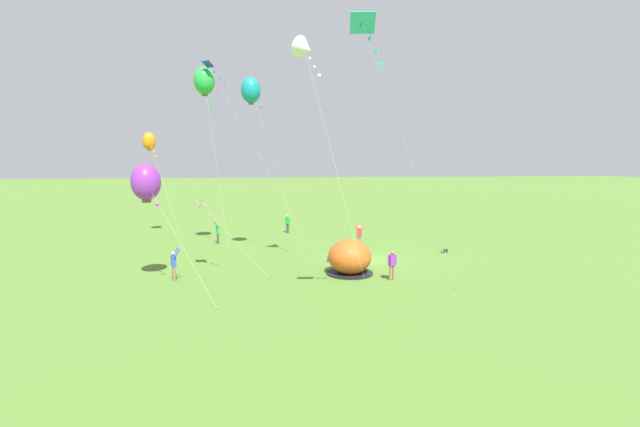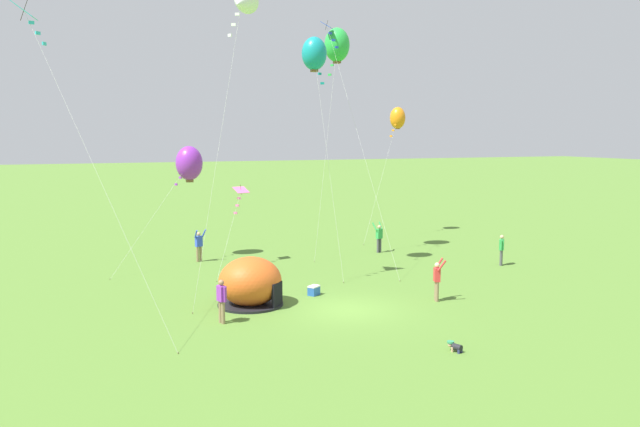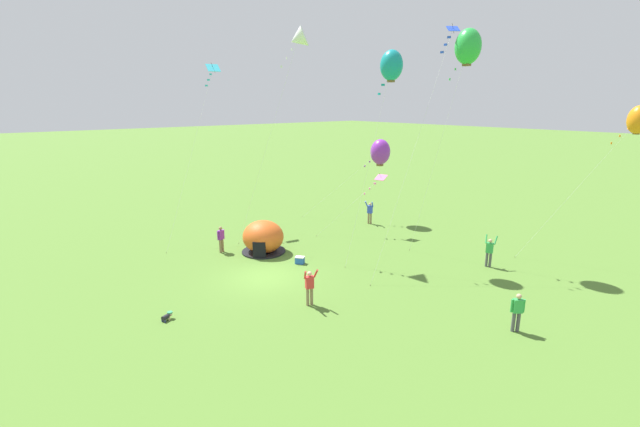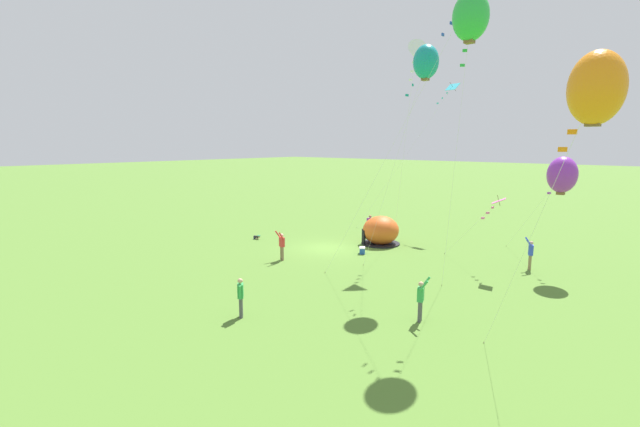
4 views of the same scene
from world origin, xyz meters
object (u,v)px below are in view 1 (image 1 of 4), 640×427
Objects in this scene: kite_white at (305,49)px; person_with_toddler at (359,235)px; person_far_back at (288,223)px; kite_orange at (149,141)px; toddler_crawling at (444,250)px; kite_cyan at (367,35)px; kite_blue at (215,75)px; cooler_box at (332,259)px; kite_pink at (204,208)px; popup_tent at (350,258)px; person_arms_raised at (174,264)px; person_near_tent at (392,264)px; person_flying_kite at (218,232)px; kite_purple at (146,182)px; kite_green at (204,81)px; kite_teal at (251,90)px.

person_with_toddler is at bearing -34.09° from kite_white.
kite_orange is (-0.08, 12.18, 7.52)m from person_far_back.
kite_cyan is at bearing 144.71° from toddler_crawling.
person_with_toddler is 0.14× the size of kite_blue.
cooler_box is 0.05× the size of kite_white.
cooler_box is 8.99m from kite_pink.
person_far_back is (10.37, 11.02, 0.79)m from toddler_crawling.
person_with_toddler is 15.97m from kite_blue.
popup_tent is 4.35× the size of cooler_box.
popup_tent is 0.62× the size of kite_pink.
person_near_tent is at bearing -96.58° from person_arms_raised.
person_flying_kite is 16.51m from person_near_tent.
kite_purple reaches higher than person_near_tent.
kite_orange reaches higher than person_far_back.
kite_teal is at bearing -128.93° from kite_green.
kite_purple is 9.89m from kite_teal.
kite_cyan is at bearing 172.54° from popup_tent.
kite_white is at bearing -102.16° from kite_pink.
person_with_toddler is at bearing -12.05° from kite_cyan.
popup_tent is 16.15m from kite_blue.
person_with_toddler is 0.14× the size of kite_white.
kite_teal is (0.29, 13.97, 11.30)m from toddler_crawling.
kite_purple is at bearing 53.68° from kite_cyan.
kite_blue is (4.01, 7.78, 12.60)m from cooler_box.
person_arms_raised is 17.88m from kite_orange.
person_flying_kite is (5.75, 17.00, 0.82)m from toddler_crawling.
kite_cyan is at bearing -175.55° from person_far_back.
toddler_crawling is 8.98m from person_near_tent.
person_arms_raised is 0.28× the size of kite_purple.
person_arms_raised is 0.14× the size of kite_blue.
kite_pink is 14.61m from kite_cyan.
toddler_crawling is at bearing -99.86° from kite_green.
kite_purple is at bearing 165.47° from kite_green.
person_flying_kite is at bearing 8.03° from kite_blue.
kite_blue is (7.14, 8.37, 11.83)m from popup_tent.
kite_orange is at bearing 40.24° from kite_white.
person_far_back is at bearing -40.67° from kite_green.
cooler_box is at bearing -71.25° from kite_purple.
kite_cyan is (-23.30, -13.99, 3.06)m from kite_orange.
kite_white is (-10.15, -6.24, 12.12)m from person_flying_kite.
popup_tent is 2.72m from person_near_tent.
kite_pink reaches higher than person_near_tent.
kite_purple is 14.12m from kite_cyan.
kite_green is at bearing 89.53° from person_with_toddler.
kite_purple is (-15.71, -3.67, -2.87)m from kite_orange.
popup_tent is 16.71m from kite_green.
kite_white is (-14.78, -0.26, 12.15)m from person_far_back.
kite_green is (8.43, -2.19, 6.88)m from kite_purple.
person_flying_kite is (10.93, -1.29, 0.00)m from person_arms_raised.
person_far_back and person_near_tent have the same top height.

